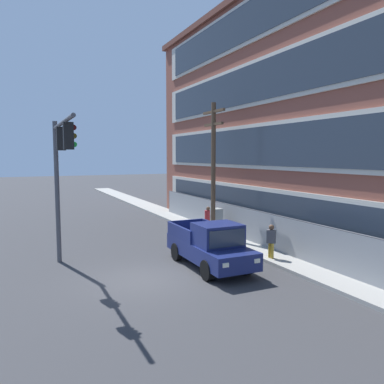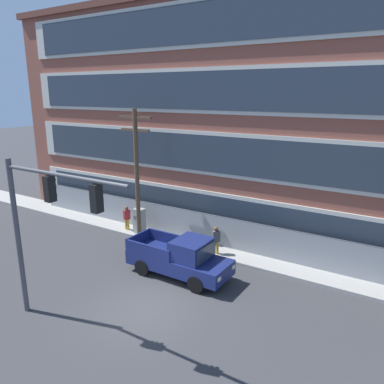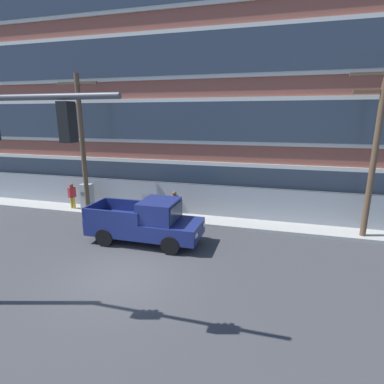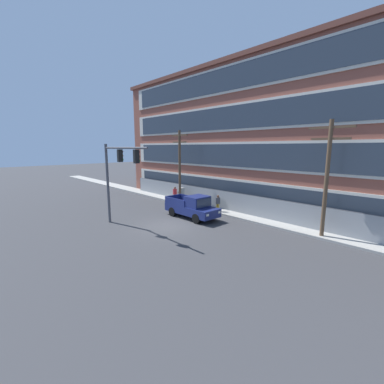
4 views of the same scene
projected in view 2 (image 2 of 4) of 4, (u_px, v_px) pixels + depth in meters
ground_plane at (145, 309)px, 15.37m from camera, size 160.00×160.00×0.00m
sidewalk_building_side at (221, 251)px, 20.79m from camera, size 80.00×2.01×0.16m
brick_mill_building at (317, 119)px, 22.67m from camera, size 40.57×11.39×14.03m
chain_link_fence at (251, 239)px, 20.10m from camera, size 33.26×0.06×1.92m
traffic_signal_mast at (42, 213)px, 13.27m from camera, size 5.92×0.43×6.28m
pickup_truck_navy at (181, 258)px, 17.83m from camera, size 5.16×2.05×2.01m
utility_pole_near_corner at (137, 169)px, 21.79m from camera, size 2.36×0.26×7.73m
electrical_cabinet at (140, 222)px, 23.11m from camera, size 0.65×0.54×1.70m
pedestrian_near_cabinet at (127, 217)px, 23.58m from camera, size 0.37×0.46×1.69m
pedestrian_by_fence at (216, 239)px, 20.05m from camera, size 0.45×0.46×1.69m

